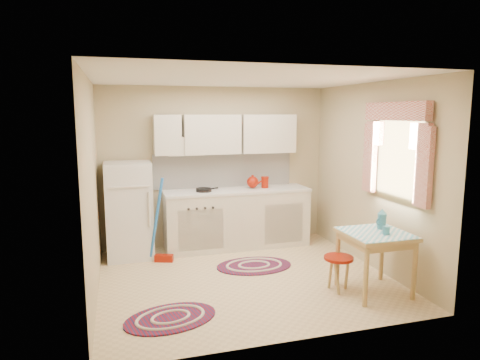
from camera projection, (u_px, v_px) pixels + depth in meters
name	position (u px, v px, depth m)	size (l,w,h in m)	color
room_shell	(251.00, 152.00, 5.51)	(3.64, 3.60, 2.52)	#CCB382
fridge	(129.00, 210.00, 6.19)	(0.65, 0.60, 1.40)	silver
broom	(163.00, 221.00, 5.99)	(0.28, 0.12, 1.20)	blue
base_cabinets	(237.00, 219.00, 6.73)	(2.25, 0.60, 0.88)	beige
countertop	(237.00, 191.00, 6.65)	(2.27, 0.62, 0.04)	silver
frying_pan	(204.00, 190.00, 6.45)	(0.24, 0.24, 0.05)	black
red_kettle	(253.00, 182.00, 6.71)	(0.20, 0.18, 0.20)	#8C1405
red_canister	(265.00, 183.00, 6.77)	(0.11, 0.11, 0.16)	#8C1405
table	(374.00, 263.00, 5.00)	(0.72, 0.72, 0.72)	tan
stool	(338.00, 274.00, 5.06)	(0.35, 0.35, 0.42)	#8C1405
coffee_pot	(382.00, 219.00, 5.08)	(0.13, 0.11, 0.26)	teal
mug	(386.00, 231.00, 4.86)	(0.08, 0.08, 0.10)	teal
rug_center	(254.00, 266.00, 5.90)	(1.05, 0.70, 0.02)	maroon
rug_left	(171.00, 318.00, 4.39)	(0.97, 0.65, 0.02)	maroon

